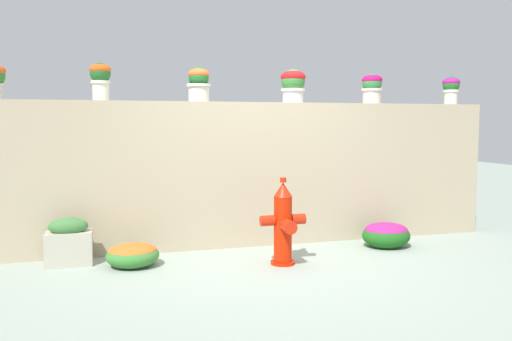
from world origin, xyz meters
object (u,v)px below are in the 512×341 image
object	(u,v)px
flower_bush_right	(386,234)
potted_plant_3	(293,83)
fire_hydrant	(283,225)
flower_bush_left	(133,254)
potted_plant_2	(199,82)
potted_plant_5	(451,87)
planter_box	(69,242)
potted_plant_4	(372,86)
potted_plant_1	(100,77)

from	to	relation	value
flower_bush_right	potted_plant_3	bearing A→B (deg)	149.40
fire_hydrant	flower_bush_left	size ratio (longest dim) A/B	1.68
potted_plant_2	flower_bush_left	distance (m)	2.08
potted_plant_3	potted_plant_5	distance (m)	2.24
fire_hydrant	flower_bush_right	xyz separation A→B (m)	(1.43, 0.39, -0.26)
potted_plant_3	planter_box	world-z (taller)	potted_plant_3
potted_plant_2	flower_bush_left	bearing A→B (deg)	-142.05
potted_plant_2	flower_bush_left	world-z (taller)	potted_plant_2
potted_plant_4	flower_bush_left	xyz separation A→B (m)	(-3.06, -0.67, -1.81)
potted_plant_3	flower_bush_left	bearing A→B (deg)	-162.38
potted_plant_4	fire_hydrant	distance (m)	2.39
potted_plant_4	potted_plant_2	bearing A→B (deg)	-179.03
fire_hydrant	flower_bush_left	bearing A→B (deg)	167.10
fire_hydrant	potted_plant_2	bearing A→B (deg)	125.58
potted_plant_4	flower_bush_right	xyz separation A→B (m)	(-0.11, -0.63, -1.78)
potted_plant_2	planter_box	distance (m)	2.27
potted_plant_1	potted_plant_3	world-z (taller)	potted_plant_1
potted_plant_2	planter_box	xyz separation A→B (m)	(-1.44, -0.40, -1.70)
flower_bush_left	potted_plant_5	bearing A→B (deg)	8.57
fire_hydrant	flower_bush_left	distance (m)	1.58
potted_plant_3	flower_bush_right	world-z (taller)	potted_plant_3
potted_plant_2	potted_plant_3	world-z (taller)	potted_plant_3
potted_plant_4	flower_bush_left	size ratio (longest dim) A/B	0.71
potted_plant_5	flower_bush_right	bearing A→B (deg)	-155.05
potted_plant_2	flower_bush_right	world-z (taller)	potted_plant_2
fire_hydrant	planter_box	distance (m)	2.23
potted_plant_1	flower_bush_left	bearing A→B (deg)	-65.91
potted_plant_3	planter_box	size ratio (longest dim) A/B	0.82
fire_hydrant	planter_box	xyz separation A→B (m)	(-2.15, 0.58, -0.18)
flower_bush_left	potted_plant_1	bearing A→B (deg)	114.09
planter_box	flower_bush_right	bearing A→B (deg)	-3.04
potted_plant_1	flower_bush_right	world-z (taller)	potted_plant_1
potted_plant_4	planter_box	xyz separation A→B (m)	(-3.69, -0.44, -1.70)
potted_plant_1	planter_box	xyz separation A→B (m)	(-0.36, -0.38, -1.73)
potted_plant_3	fire_hydrant	distance (m)	1.87
potted_plant_3	potted_plant_5	size ratio (longest dim) A/B	1.10
potted_plant_1	fire_hydrant	world-z (taller)	potted_plant_1
potted_plant_3	potted_plant_4	size ratio (longest dim) A/B	1.05
potted_plant_5	flower_bush_left	world-z (taller)	potted_plant_5
potted_plant_3	flower_bush_right	xyz separation A→B (m)	(0.98, -0.58, -1.80)
flower_bush_left	potted_plant_3	bearing A→B (deg)	17.62
flower_bush_right	flower_bush_left	bearing A→B (deg)	-179.10
potted_plant_5	flower_bush_left	size ratio (longest dim) A/B	0.68
potted_plant_4	planter_box	bearing A→B (deg)	-173.27
planter_box	flower_bush_left	bearing A→B (deg)	-20.54
potted_plant_3	flower_bush_left	size ratio (longest dim) A/B	0.75
potted_plant_3	fire_hydrant	world-z (taller)	potted_plant_3
flower_bush_left	flower_bush_right	size ratio (longest dim) A/B	0.94
potted_plant_4	fire_hydrant	world-z (taller)	potted_plant_4
potted_plant_1	potted_plant_3	distance (m)	2.24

